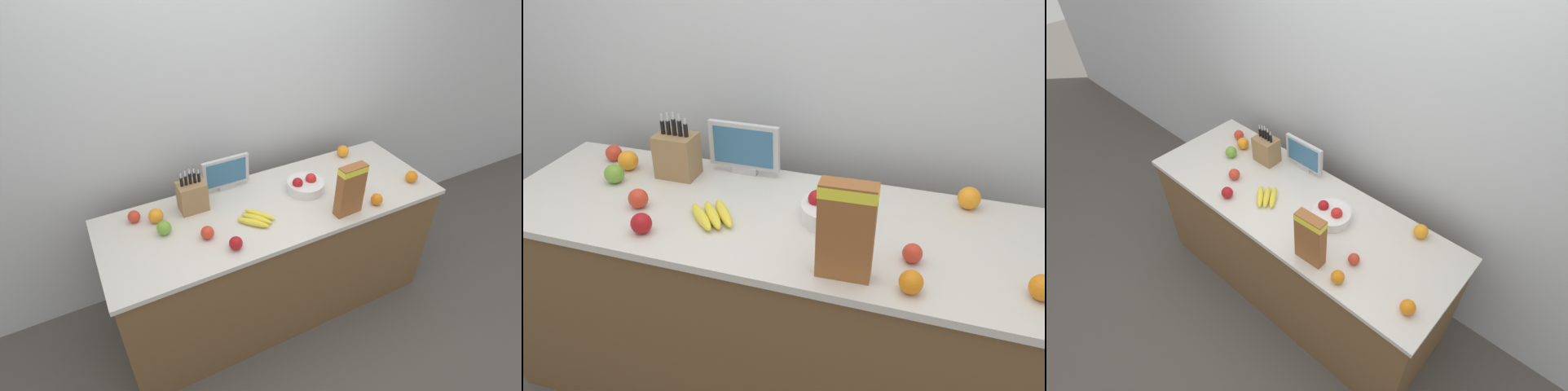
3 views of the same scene
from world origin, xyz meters
The scene contains 17 objects.
ground_plane centered at (0.00, 0.00, 0.00)m, with size 14.00×14.00×0.00m, color #514C47.
wall_back centered at (0.00, 0.58, 1.30)m, with size 9.00×0.06×2.60m.
counter centered at (0.00, 0.00, 0.44)m, with size 2.12×0.73×0.89m.
knife_block centered at (-0.46, 0.19, 0.98)m, with size 0.16×0.12×0.28m.
small_monitor centered at (-0.20, 0.29, 1.01)m, with size 0.31×0.03×0.23m.
cereal_box centered at (0.35, -0.26, 1.06)m, with size 0.17×0.07×0.32m.
fruit_bowl centered at (0.24, 0.04, 0.93)m, with size 0.24×0.24×0.11m.
banana_bunch centered at (-0.17, -0.09, 0.91)m, with size 0.23×0.22×0.04m.
apple_middle centered at (-0.37, -0.24, 0.92)m, with size 0.07×0.07×0.07m, color #A31419.
apple_rightmost centered at (-0.80, 0.23, 0.92)m, with size 0.07×0.07×0.07m, color red.
apple_front centered at (0.54, -0.13, 0.92)m, with size 0.06×0.06×0.06m, color red.
apple_rear centered at (-0.68, 0.05, 0.93)m, with size 0.08×0.08×0.08m, color #6B9E33.
apple_leftmost centered at (-0.47, -0.10, 0.92)m, with size 0.07×0.07×0.07m, color red.
orange_by_cereal centered at (-0.69, 0.17, 0.93)m, with size 0.09×0.09×0.09m, color orange.
orange_near_bowl centered at (0.92, -0.19, 0.93)m, with size 0.08×0.08×0.08m, color orange.
orange_mid_right centered at (0.55, -0.28, 0.92)m, with size 0.07×0.07×0.07m, color orange.
orange_front_left centered at (0.71, 0.28, 0.93)m, with size 0.09×0.09×0.09m, color orange.
Camera 2 is at (0.56, -1.51, 1.88)m, focal length 35.00 mm.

